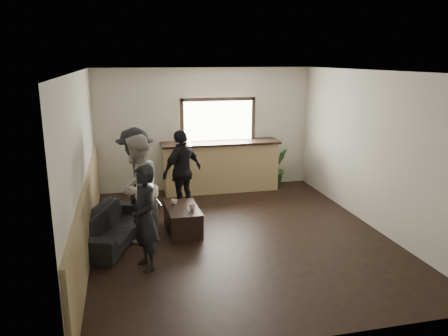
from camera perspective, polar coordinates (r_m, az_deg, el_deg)
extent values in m
cube|color=black|center=(7.72, 1.79, -8.73)|extent=(5.00, 6.00, 0.01)
cube|color=silver|center=(7.11, 1.97, 12.54)|extent=(5.00, 6.00, 0.01)
cube|color=beige|center=(10.16, -2.51, 5.09)|extent=(5.00, 0.01, 2.80)
cube|color=beige|center=(4.57, 11.68, -6.64)|extent=(5.00, 0.01, 2.80)
cube|color=beige|center=(7.08, -18.08, 0.38)|extent=(0.01, 6.00, 2.80)
cube|color=beige|center=(8.28, 18.85, 2.25)|extent=(0.01, 6.00, 2.80)
cube|color=#9F8459|center=(7.32, -17.33, -6.08)|extent=(0.06, 5.90, 1.10)
cube|color=tan|center=(10.09, -0.44, 0.10)|extent=(2.60, 0.60, 1.10)
cube|color=black|center=(9.96, -0.45, 3.31)|extent=(2.70, 0.68, 0.05)
cube|color=white|center=(10.15, -0.80, 6.23)|extent=(1.60, 0.06, 0.90)
cube|color=#3F3326|center=(10.07, -0.78, 8.97)|extent=(1.72, 0.08, 0.08)
cube|color=#3F3326|center=(9.98, -5.51, 6.03)|extent=(0.08, 0.08, 1.06)
cube|color=#3F3326|center=(10.33, 3.81, 6.34)|extent=(0.08, 0.08, 1.06)
imported|color=black|center=(7.60, -14.38, -7.32)|extent=(1.36, 2.03, 0.55)
cube|color=black|center=(7.84, -5.41, -6.67)|extent=(0.58, 1.00, 0.44)
imported|color=silver|center=(7.95, -6.53, -4.39)|extent=(0.15, 0.15, 0.09)
imported|color=silver|center=(7.63, -4.18, -5.10)|extent=(0.14, 0.14, 0.10)
imported|color=#2D6623|center=(10.46, 6.96, 0.04)|extent=(0.61, 0.55, 0.94)
imported|color=black|center=(6.40, -10.32, -6.41)|extent=(0.54, 0.66, 1.55)
cube|color=black|center=(6.41, -8.58, -4.37)|extent=(0.11, 0.10, 0.12)
cube|color=white|center=(6.41, -8.58, -4.35)|extent=(0.09, 0.09, 0.11)
imported|color=#B8B1A6|center=(7.39, -11.19, -2.64)|extent=(0.99, 1.08, 1.80)
cube|color=black|center=(7.29, -9.63, -2.14)|extent=(0.11, 0.10, 0.12)
cube|color=white|center=(7.28, -9.62, -2.13)|extent=(0.10, 0.09, 0.11)
imported|color=black|center=(8.10, -11.39, -1.15)|extent=(0.77, 1.22, 1.80)
cube|color=black|center=(8.05, -9.89, -0.03)|extent=(0.10, 0.08, 0.12)
cube|color=white|center=(8.05, -9.89, -0.01)|extent=(0.08, 0.07, 0.11)
imported|color=black|center=(8.65, -5.47, -0.45)|extent=(1.03, 0.89, 1.66)
cube|color=black|center=(8.36, -4.54, 3.24)|extent=(0.11, 0.12, 0.12)
cube|color=white|center=(8.36, -4.53, 3.26)|extent=(0.10, 0.10, 0.11)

